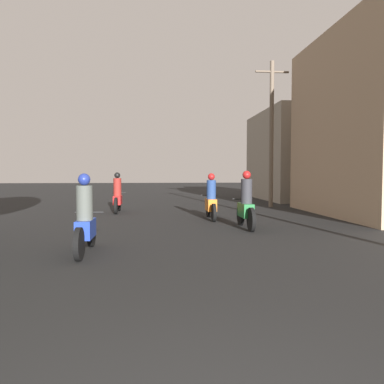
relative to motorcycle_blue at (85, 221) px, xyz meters
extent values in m
cylinder|color=black|center=(0.00, 0.71, -0.33)|extent=(0.10, 0.62, 0.62)
cylinder|color=black|center=(0.00, -0.66, -0.33)|extent=(0.10, 0.62, 0.62)
cube|color=#1E389E|center=(0.00, 0.02, -0.15)|extent=(0.30, 0.77, 0.37)
cylinder|color=black|center=(0.00, 0.47, 0.13)|extent=(0.60, 0.04, 0.04)
cylinder|color=#4C514C|center=(0.00, -0.05, 0.38)|extent=(0.32, 0.32, 0.69)
sphere|color=navy|center=(0.00, -0.05, 0.84)|extent=(0.24, 0.24, 0.24)
cylinder|color=black|center=(4.02, 3.67, -0.31)|extent=(0.10, 0.67, 0.67)
cylinder|color=black|center=(4.02, 2.38, -0.31)|extent=(0.10, 0.67, 0.67)
cube|color=#1E6B33|center=(4.02, 3.03, -0.11)|extent=(0.30, 0.89, 0.40)
cylinder|color=black|center=(4.02, 3.45, 0.19)|extent=(0.60, 0.04, 0.04)
cylinder|color=#2D2D33|center=(4.02, 2.94, 0.44)|extent=(0.32, 0.32, 0.71)
sphere|color=#A51919|center=(4.02, 2.94, 0.92)|extent=(0.24, 0.24, 0.24)
cylinder|color=black|center=(3.33, 5.89, -0.34)|extent=(0.10, 0.60, 0.60)
cylinder|color=black|center=(3.33, 4.58, -0.34)|extent=(0.10, 0.60, 0.60)
cube|color=orange|center=(3.33, 5.23, -0.13)|extent=(0.30, 0.85, 0.42)
cylinder|color=black|center=(3.33, 5.66, 0.17)|extent=(0.60, 0.04, 0.04)
cylinder|color=navy|center=(3.33, 5.15, 0.40)|extent=(0.32, 0.32, 0.65)
sphere|color=#A51919|center=(3.33, 5.15, 0.84)|extent=(0.24, 0.24, 0.24)
cylinder|color=black|center=(-0.14, 8.54, -0.32)|extent=(0.10, 0.66, 0.66)
cylinder|color=black|center=(-0.14, 7.26, -0.32)|extent=(0.10, 0.66, 0.66)
cube|color=red|center=(-0.14, 7.90, -0.14)|extent=(0.30, 0.84, 0.36)
cylinder|color=black|center=(-0.14, 8.31, 0.14)|extent=(0.60, 0.04, 0.04)
cylinder|color=maroon|center=(-0.14, 7.81, 0.40)|extent=(0.32, 0.32, 0.72)
sphere|color=black|center=(-0.14, 7.81, 0.88)|extent=(0.24, 0.24, 0.24)
cube|color=tan|center=(10.07, 5.91, 2.81)|extent=(4.63, 7.21, 6.91)
cube|color=gray|center=(9.89, 14.89, 2.04)|extent=(4.04, 7.28, 5.36)
cylinder|color=#6B5B4C|center=(6.88, 9.71, 2.78)|extent=(0.20, 0.20, 6.86)
cylinder|color=#6B5B4C|center=(6.88, 9.71, 5.71)|extent=(1.60, 0.10, 0.10)
camera|label=1|loc=(1.41, -7.63, 0.97)|focal=35.00mm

